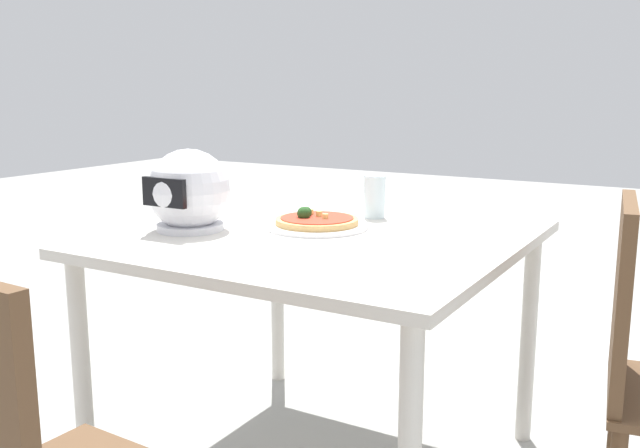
{
  "coord_description": "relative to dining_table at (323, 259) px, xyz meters",
  "views": [
    {
      "loc": [
        -1.01,
        1.74,
        1.16
      ],
      "look_at": [
        0.03,
        -0.03,
        0.75
      ],
      "focal_mm": 39.88,
      "sensor_mm": 36.0,
      "label": 1
    }
  ],
  "objects": [
    {
      "name": "pizza_plate",
      "position": [
        0.06,
        -0.06,
        0.08
      ],
      "size": [
        0.31,
        0.31,
        0.01
      ],
      "primitive_type": "cylinder",
      "color": "white",
      "rests_on": "dining_table"
    },
    {
      "name": "dining_table",
      "position": [
        0.0,
        0.0,
        0.0
      ],
      "size": [
        1.1,
        1.09,
        0.73
      ],
      "color": "beige",
      "rests_on": "ground"
    },
    {
      "name": "drinking_glass",
      "position": [
        -0.02,
        -0.3,
        0.14
      ],
      "size": [
        0.07,
        0.07,
        0.14
      ],
      "primitive_type": "cylinder",
      "color": "silver",
      "rests_on": "dining_table"
    },
    {
      "name": "pizza",
      "position": [
        0.06,
        -0.06,
        0.1
      ],
      "size": [
        0.25,
        0.25,
        0.05
      ],
      "color": "tan",
      "rests_on": "pizza_plate"
    },
    {
      "name": "motorcycle_helmet",
      "position": [
        0.36,
        0.16,
        0.19
      ],
      "size": [
        0.24,
        0.24,
        0.24
      ],
      "color": "silver",
      "rests_on": "dining_table"
    }
  ]
}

